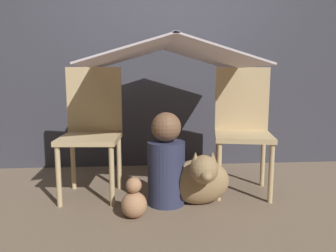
{
  "coord_description": "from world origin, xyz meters",
  "views": [
    {
      "loc": [
        -0.19,
        -2.16,
        0.9
      ],
      "look_at": [
        0.0,
        0.22,
        0.53
      ],
      "focal_mm": 35.0,
      "sensor_mm": 36.0,
      "label": 1
    }
  ],
  "objects_px": {
    "chair_right": "(242,124)",
    "person_front": "(166,163)",
    "chair_left": "(92,126)",
    "dog": "(200,179)"
  },
  "relations": [
    {
      "from": "person_front",
      "to": "chair_right",
      "type": "bearing_deg",
      "value": 22.36
    },
    {
      "from": "chair_right",
      "to": "dog",
      "type": "bearing_deg",
      "value": -129.31
    },
    {
      "from": "chair_left",
      "to": "dog",
      "type": "relative_size",
      "value": 2.28
    },
    {
      "from": "chair_right",
      "to": "chair_left",
      "type": "bearing_deg",
      "value": -168.37
    },
    {
      "from": "chair_right",
      "to": "dog",
      "type": "height_order",
      "value": "chair_right"
    },
    {
      "from": "chair_right",
      "to": "person_front",
      "type": "distance_m",
      "value": 0.7
    },
    {
      "from": "chair_left",
      "to": "dog",
      "type": "bearing_deg",
      "value": -18.16
    },
    {
      "from": "chair_right",
      "to": "person_front",
      "type": "relative_size",
      "value": 1.48
    },
    {
      "from": "person_front",
      "to": "dog",
      "type": "xyz_separation_m",
      "value": [
        0.23,
        -0.06,
        -0.1
      ]
    },
    {
      "from": "chair_right",
      "to": "person_front",
      "type": "bearing_deg",
      "value": -145.93
    }
  ]
}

